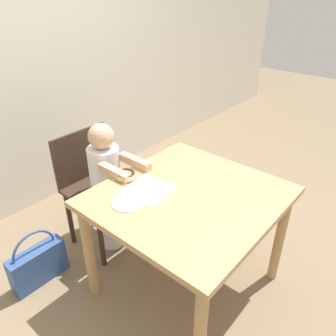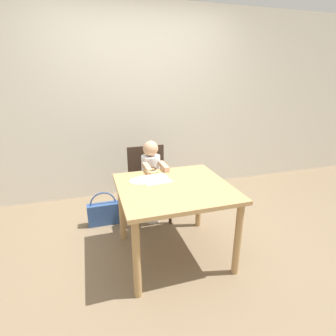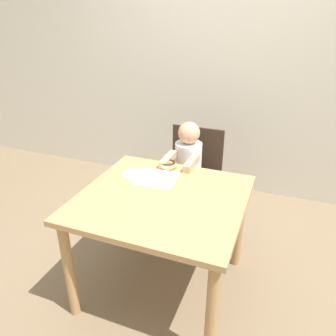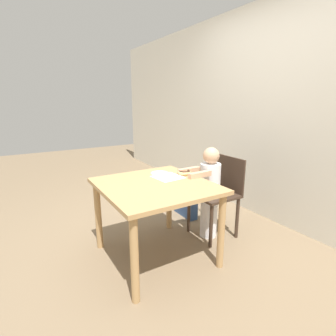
# 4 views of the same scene
# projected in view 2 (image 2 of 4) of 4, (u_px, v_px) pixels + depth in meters

# --- Properties ---
(ground_plane) EXTENTS (12.00, 12.00, 0.00)m
(ground_plane) POSITION_uv_depth(u_px,v_px,m) (174.00, 253.00, 2.51)
(ground_plane) COLOR #7A664C
(wall_back) EXTENTS (8.00, 0.05, 2.50)m
(wall_back) POSITION_uv_depth(u_px,v_px,m) (137.00, 104.00, 3.52)
(wall_back) COLOR silver
(wall_back) RESTS_ON ground_plane
(dining_table) EXTENTS (0.97, 0.92, 0.71)m
(dining_table) POSITION_uv_depth(u_px,v_px,m) (174.00, 196.00, 2.31)
(dining_table) COLOR tan
(dining_table) RESTS_ON ground_plane
(chair) EXTENTS (0.44, 0.42, 0.84)m
(chair) POSITION_uv_depth(u_px,v_px,m) (149.00, 180.00, 3.04)
(chair) COLOR #38281E
(chair) RESTS_ON ground_plane
(child_figure) EXTENTS (0.23, 0.43, 0.96)m
(child_figure) POSITION_uv_depth(u_px,v_px,m) (151.00, 181.00, 2.92)
(child_figure) COLOR white
(child_figure) RESTS_ON ground_plane
(donut) EXTENTS (0.13, 0.13, 0.04)m
(donut) POSITION_uv_depth(u_px,v_px,m) (152.00, 170.00, 2.58)
(donut) COLOR #DBB270
(donut) RESTS_ON dining_table
(napkin) EXTENTS (0.27, 0.27, 0.00)m
(napkin) POSITION_uv_depth(u_px,v_px,m) (156.00, 179.00, 2.42)
(napkin) COLOR white
(napkin) RESTS_ON dining_table
(handbag) EXTENTS (0.36, 0.10, 0.40)m
(handbag) POSITION_uv_depth(u_px,v_px,m) (104.00, 213.00, 2.97)
(handbag) COLOR #2D4C84
(handbag) RESTS_ON ground_plane
(plate) EXTENTS (0.17, 0.17, 0.01)m
(plate) POSITION_uv_depth(u_px,v_px,m) (139.00, 181.00, 2.38)
(plate) COLOR white
(plate) RESTS_ON dining_table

